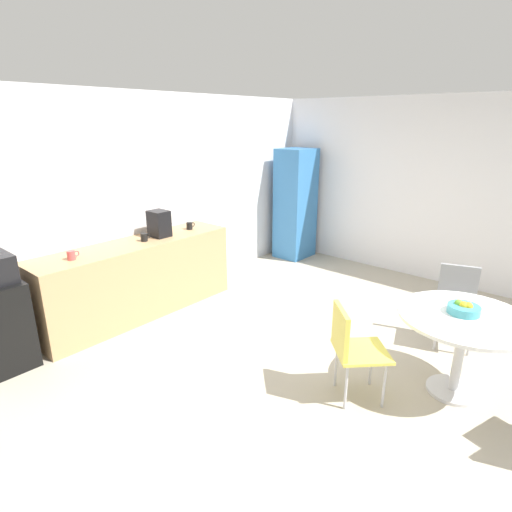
# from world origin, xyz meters

# --- Properties ---
(ground_plane) EXTENTS (6.00, 6.00, 0.00)m
(ground_plane) POSITION_xyz_m (0.00, 0.00, 0.00)
(ground_plane) COLOR #B2A893
(wall_back) EXTENTS (6.00, 0.10, 2.60)m
(wall_back) POSITION_xyz_m (0.00, 3.00, 1.30)
(wall_back) COLOR silver
(wall_back) RESTS_ON ground_plane
(wall_side_right) EXTENTS (0.10, 6.00, 2.60)m
(wall_side_right) POSITION_xyz_m (3.00, 0.00, 1.30)
(wall_side_right) COLOR silver
(wall_side_right) RESTS_ON ground_plane
(counter_block) EXTENTS (2.43, 0.60, 0.90)m
(counter_block) POSITION_xyz_m (-0.52, 2.65, 0.45)
(counter_block) COLOR tan
(counter_block) RESTS_ON ground_plane
(locker_cabinet) EXTENTS (0.60, 0.50, 1.82)m
(locker_cabinet) POSITION_xyz_m (2.55, 2.55, 0.91)
(locker_cabinet) COLOR #3372B2
(locker_cabinet) RESTS_ON ground_plane
(round_table) EXTENTS (1.06, 1.06, 0.74)m
(round_table) POSITION_xyz_m (0.35, -0.75, 0.59)
(round_table) COLOR silver
(round_table) RESTS_ON ground_plane
(chair_gray) EXTENTS (0.53, 0.53, 0.83)m
(chair_gray) POSITION_xyz_m (1.25, -0.46, 0.52)
(chair_gray) COLOR silver
(chair_gray) RESTS_ON ground_plane
(chair_yellow) EXTENTS (0.59, 0.59, 0.83)m
(chair_yellow) POSITION_xyz_m (-0.32, -0.08, 0.52)
(chair_yellow) COLOR silver
(chair_yellow) RESTS_ON ground_plane
(fruit_bowl) EXTENTS (0.26, 0.26, 0.11)m
(fruit_bowl) POSITION_xyz_m (0.38, -0.72, 0.78)
(fruit_bowl) COLOR teal
(fruit_bowl) RESTS_ON round_table
(mug_white) EXTENTS (0.13, 0.08, 0.09)m
(mug_white) POSITION_xyz_m (0.31, 2.64, 0.95)
(mug_white) COLOR black
(mug_white) RESTS_ON counter_block
(mug_green) EXTENTS (0.13, 0.08, 0.09)m
(mug_green) POSITION_xyz_m (-0.41, 2.61, 0.95)
(mug_green) COLOR black
(mug_green) RESTS_ON counter_block
(mug_red) EXTENTS (0.13, 0.08, 0.09)m
(mug_red) POSITION_xyz_m (-1.30, 2.60, 0.95)
(mug_red) COLOR #D84C4C
(mug_red) RESTS_ON counter_block
(coffee_maker) EXTENTS (0.20, 0.24, 0.32)m
(coffee_maker) POSITION_xyz_m (-0.16, 2.65, 1.06)
(coffee_maker) COLOR black
(coffee_maker) RESTS_ON counter_block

